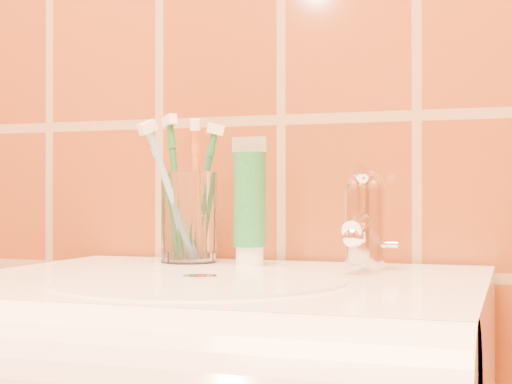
% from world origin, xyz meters
% --- Properties ---
extents(glass_tumbler, '(0.10, 0.10, 0.12)m').
position_xyz_m(glass_tumbler, '(-0.10, 1.12, 0.91)').
color(glass_tumbler, white).
rests_on(glass_tumbler, pedestal_sink).
extents(toothpaste_tube, '(0.05, 0.04, 0.16)m').
position_xyz_m(toothpaste_tube, '(-0.01, 1.10, 0.93)').
color(toothpaste_tube, white).
rests_on(toothpaste_tube, pedestal_sink).
extents(faucet, '(0.05, 0.11, 0.12)m').
position_xyz_m(faucet, '(0.14, 1.09, 0.91)').
color(faucet, white).
rests_on(faucet, pedestal_sink).
extents(toothbrush_0, '(0.13, 0.16, 0.20)m').
position_xyz_m(toothbrush_0, '(-0.11, 1.09, 0.94)').
color(toothbrush_0, '#7AB7D9').
rests_on(toothbrush_0, glass_tumbler).
extents(toothbrush_1, '(0.06, 0.09, 0.20)m').
position_xyz_m(toothbrush_1, '(-0.09, 1.11, 0.94)').
color(toothbrush_1, orange).
rests_on(toothbrush_1, glass_tumbler).
extents(toothbrush_2, '(0.10, 0.10, 0.21)m').
position_xyz_m(toothbrush_2, '(-0.12, 1.12, 0.95)').
color(toothbrush_2, '#1C6B2E').
rests_on(toothbrush_2, glass_tumbler).
extents(toothbrush_3, '(0.09, 0.08, 0.19)m').
position_xyz_m(toothbrush_3, '(-0.09, 1.14, 0.94)').
color(toothbrush_3, '#1F773F').
rests_on(toothbrush_3, glass_tumbler).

